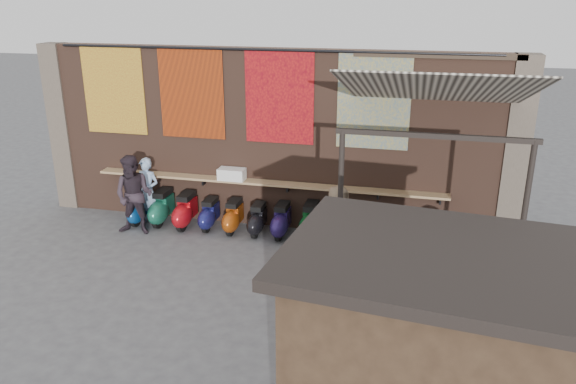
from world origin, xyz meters
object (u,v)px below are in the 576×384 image
object	(u,v)px
scooter_stool_5	(258,220)
diner_left	(148,191)
scooter_stool_0	(140,209)
scooter_stool_9	(364,228)
shopper_grey	(497,291)
shelf_box	(232,174)
scooter_stool_8	(336,226)
scooter_stool_7	(310,221)
market_stall	(426,384)
shopper_tan	(337,222)
scooter_stool_4	(234,217)
diner_right	(134,195)
shopper_navy	(372,256)
scooter_stool_6	(282,221)
scooter_stool_10	(388,232)
scooter_stool_2	(186,211)
scooter_stool_1	(162,208)
scooter_stool_3	(210,214)

from	to	relation	value
scooter_stool_5	diner_left	world-z (taller)	diner_left
scooter_stool_0	scooter_stool_9	xyz separation A→B (m)	(5.22, 0.08, 0.01)
shopper_grey	shelf_box	bearing A→B (deg)	-2.16
scooter_stool_5	scooter_stool_8	world-z (taller)	scooter_stool_8
scooter_stool_5	scooter_stool_7	xyz separation A→B (m)	(1.18, 0.06, 0.05)
market_stall	scooter_stool_0	bearing A→B (deg)	142.94
shopper_tan	scooter_stool_4	bearing A→B (deg)	109.92
scooter_stool_5	diner_right	world-z (taller)	diner_right
shelf_box	shopper_tan	xyz separation A→B (m)	(2.57, -1.07, -0.49)
shopper_navy	scooter_stool_6	bearing A→B (deg)	-53.12
scooter_stool_4	scooter_stool_9	distance (m)	2.92
shopper_navy	diner_right	bearing A→B (deg)	-24.63
diner_right	market_stall	size ratio (longest dim) A/B	0.66
scooter_stool_7	shopper_grey	size ratio (longest dim) A/B	0.55
shelf_box	scooter_stool_0	distance (m)	2.39
scooter_stool_9	scooter_stool_10	size ratio (longest dim) A/B	1.04
scooter_stool_0	scooter_stool_9	bearing A→B (deg)	0.87
shopper_grey	shopper_tan	size ratio (longest dim) A/B	0.98
shopper_grey	scooter_stool_5	bearing A→B (deg)	-2.90
scooter_stool_9	shopper_tan	distance (m)	1.03
scooter_stool_6	scooter_stool_0	bearing A→B (deg)	-179.80
scooter_stool_2	scooter_stool_0	bearing A→B (deg)	-179.11
scooter_stool_10	scooter_stool_1	bearing A→B (deg)	179.42
diner_right	scooter_stool_1	bearing A→B (deg)	58.86
scooter_stool_0	scooter_stool_5	distance (m)	2.86
scooter_stool_4	diner_left	xyz separation A→B (m)	(-2.07, 0.01, 0.43)
scooter_stool_4	diner_left	world-z (taller)	diner_left
scooter_stool_6	shopper_navy	bearing A→B (deg)	-45.03
shelf_box	scooter_stool_10	size ratio (longest dim) A/B	0.84
scooter_stool_4	market_stall	distance (m)	7.51
scooter_stool_0	scooter_stool_9	size ratio (longest dim) A/B	0.98
scooter_stool_10	scooter_stool_3	bearing A→B (deg)	179.59
scooter_stool_0	scooter_stool_1	bearing A→B (deg)	8.43
diner_left	market_stall	bearing A→B (deg)	-38.22
scooter_stool_6	shopper_grey	xyz separation A→B (m)	(4.16, -2.84, 0.38)
shopper_tan	scooter_stool_10	bearing A→B (deg)	-15.27
scooter_stool_10	diner_left	world-z (taller)	diner_left
diner_right	scooter_stool_5	bearing A→B (deg)	7.88
scooter_stool_3	scooter_stool_4	world-z (taller)	scooter_stool_4
diner_right	market_stall	world-z (taller)	market_stall
scooter_stool_7	scooter_stool_8	distance (m)	0.57
scooter_stool_8	shopper_tan	size ratio (longest dim) A/B	0.48
scooter_stool_7	scooter_stool_10	world-z (taller)	scooter_stool_7
scooter_stool_1	diner_right	size ratio (longest dim) A/B	0.47
scooter_stool_0	scooter_stool_5	size ratio (longest dim) A/B	1.00
scooter_stool_1	scooter_stool_5	distance (m)	2.33
shelf_box	scooter_stool_7	world-z (taller)	shelf_box
scooter_stool_3	shopper_grey	xyz separation A→B (m)	(5.86, -2.89, 0.41)
scooter_stool_1	scooter_stool_9	distance (m)	4.68
scooter_stool_9	diner_right	world-z (taller)	diner_right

